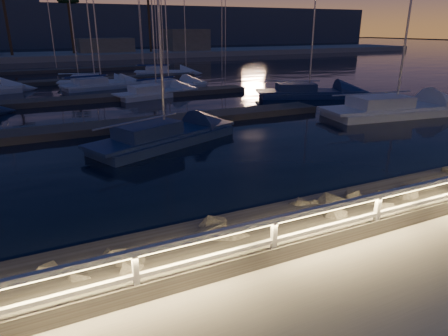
{
  "coord_description": "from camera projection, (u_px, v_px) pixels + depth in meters",
  "views": [
    {
      "loc": [
        -6.28,
        -6.36,
        4.85
      ],
      "look_at": [
        -1.25,
        4.0,
        0.78
      ],
      "focal_mm": 32.0,
      "sensor_mm": 36.0,
      "label": 1
    }
  ],
  "objects": [
    {
      "name": "sailboat_b",
      "position": [
        161.0,
        136.0,
        19.42
      ],
      "size": [
        8.21,
        5.09,
        13.6
      ],
      "rotation": [
        0.0,
        0.0,
        0.39
      ],
      "color": "navy",
      "rests_on": "ground"
    },
    {
      "name": "far_shore",
      "position": [
        61.0,
        54.0,
        72.27
      ],
      "size": [
        160.0,
        14.0,
        5.2
      ],
      "color": "#A29C92",
      "rests_on": "ground"
    },
    {
      "name": "sailboat_g",
      "position": [
        99.0,
        84.0,
        37.25
      ],
      "size": [
        7.57,
        3.53,
        12.4
      ],
      "rotation": [
        0.0,
        0.0,
        0.2
      ],
      "color": "silver",
      "rests_on": "ground"
    },
    {
      "name": "sailboat_d",
      "position": [
        392.0,
        108.0,
        25.94
      ],
      "size": [
        10.4,
        4.35,
        17.07
      ],
      "rotation": [
        0.0,
        0.0,
        -0.14
      ],
      "color": "silver",
      "rests_on": "ground"
    },
    {
      "name": "sailboat_j",
      "position": [
        93.0,
        82.0,
        38.95
      ],
      "size": [
        7.14,
        3.67,
        11.72
      ],
      "rotation": [
        0.0,
        0.0,
        -0.26
      ],
      "color": "silver",
      "rests_on": "ground"
    },
    {
      "name": "sailboat_k",
      "position": [
        163.0,
        72.0,
        48.01
      ],
      "size": [
        7.23,
        4.41,
        11.92
      ],
      "rotation": [
        0.0,
        0.0,
        -0.38
      ],
      "color": "silver",
      "rests_on": "ground"
    },
    {
      "name": "sailboat_h",
      "position": [
        306.0,
        92.0,
        32.82
      ],
      "size": [
        8.81,
        5.56,
        14.51
      ],
      "rotation": [
        0.0,
        0.0,
        -0.4
      ],
      "color": "navy",
      "rests_on": "ground"
    },
    {
      "name": "riprap",
      "position": [
        37.0,
        292.0,
        8.0
      ],
      "size": [
        22.11,
        2.66,
        1.33
      ],
      "color": "#6C655C",
      "rests_on": "ground"
    },
    {
      "name": "harbor_water",
      "position": [
        106.0,
        95.0,
        36.4
      ],
      "size": [
        400.0,
        440.0,
        0.6
      ],
      "color": "black",
      "rests_on": "ground"
    },
    {
      "name": "palm_center",
      "position": [
        68.0,
        3.0,
        69.42
      ],
      "size": [
        3.0,
        3.0,
        9.7
      ],
      "color": "brown",
      "rests_on": "ground"
    },
    {
      "name": "ground",
      "position": [
        343.0,
        241.0,
        9.59
      ],
      "size": [
        400.0,
        400.0,
        0.0
      ],
      "primitive_type": "plane",
      "color": "#A29C92",
      "rests_on": "ground"
    },
    {
      "name": "sailboat_l",
      "position": [
        167.0,
        86.0,
        36.27
      ],
      "size": [
        7.84,
        4.54,
        12.81
      ],
      "rotation": [
        0.0,
        0.0,
        0.34
      ],
      "color": "silver",
      "rests_on": "ground"
    },
    {
      "name": "sailboat_c",
      "position": [
        154.0,
        92.0,
        32.78
      ],
      "size": [
        7.33,
        3.58,
        12.0
      ],
      "rotation": [
        0.0,
        0.0,
        0.22
      ],
      "color": "silver",
      "rests_on": "ground"
    },
    {
      "name": "floating_docks",
      "position": [
        103.0,
        87.0,
        37.3
      ],
      "size": [
        22.0,
        36.0,
        0.4
      ],
      "color": "#564D47",
      "rests_on": "ground"
    },
    {
      "name": "guard_rail",
      "position": [
        344.0,
        212.0,
        9.31
      ],
      "size": [
        44.11,
        0.12,
        1.06
      ],
      "color": "silver",
      "rests_on": "ground"
    }
  ]
}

